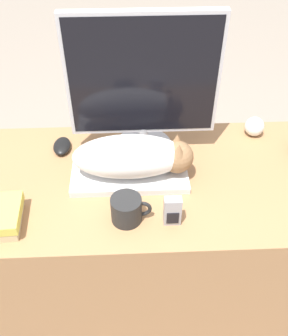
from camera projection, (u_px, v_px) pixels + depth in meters
name	position (u px, v px, depth m)	size (l,w,h in m)	color
desk	(156.00, 243.00, 1.61)	(1.46, 0.62, 0.74)	#9E7047
keyboard	(130.00, 175.00, 1.35)	(0.40, 0.18, 0.02)	silver
cat	(136.00, 156.00, 1.30)	(0.40, 0.15, 0.15)	white
monitor	(143.00, 83.00, 1.29)	(0.51, 0.21, 0.52)	#B7B7BC
computer_mouse	(62.00, 146.00, 1.46)	(0.06, 0.10, 0.03)	black
coffee_mug	(127.00, 209.00, 1.19)	(0.13, 0.10, 0.09)	black
baseball	(254.00, 126.00, 1.52)	(0.07, 0.07, 0.07)	silver
phone	(172.00, 211.00, 1.18)	(0.05, 0.03, 0.10)	#99999E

